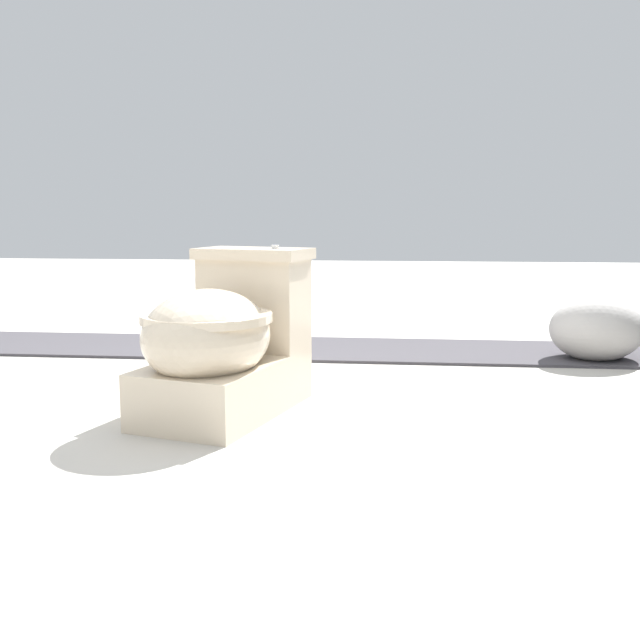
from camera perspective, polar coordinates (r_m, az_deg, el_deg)
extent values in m
plane|color=#B7B2A8|center=(2.33, -10.48, -7.50)|extent=(14.00, 14.00, 0.00)
cube|color=#423F44|center=(3.37, 3.35, -2.28)|extent=(0.56, 8.00, 0.01)
cube|color=beige|center=(2.36, -7.29, -5.06)|extent=(0.67, 0.49, 0.17)
ellipsoid|color=beige|center=(2.24, -8.62, -1.22)|extent=(0.52, 0.47, 0.28)
cylinder|color=beige|center=(2.23, -8.65, 0.20)|extent=(0.48, 0.48, 0.03)
cube|color=beige|center=(2.50, -5.04, 1.22)|extent=(0.27, 0.38, 0.30)
cube|color=beige|center=(2.49, -5.09, 5.06)|extent=(0.30, 0.41, 0.04)
cylinder|color=silver|center=(2.45, -3.43, 5.59)|extent=(0.02, 0.02, 0.01)
ellipsoid|color=#B7B2AD|center=(3.34, 20.34, -0.65)|extent=(0.39, 0.44, 0.27)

